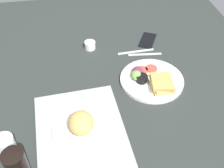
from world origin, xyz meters
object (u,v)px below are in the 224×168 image
at_px(plate_with_salad, 151,80).
at_px(fork, 145,54).
at_px(espresso_cup, 90,45).
at_px(knife, 136,51).
at_px(drinking_glass, 8,150).
at_px(bread_plate_near, 81,126).
at_px(serving_tray, 81,134).
at_px(cell_phone, 148,40).

distance_m(plate_with_salad, fork, 0.21).
bearing_deg(espresso_cup, knife, -106.74).
bearing_deg(plate_with_salad, drinking_glass, 117.33).
xyz_separation_m(plate_with_salad, espresso_cup, (0.31, 0.25, 0.00)).
height_order(plate_with_salad, drinking_glass, drinking_glass).
relative_size(fork, knife, 0.89).
bearing_deg(plate_with_salad, espresso_cup, 38.77).
xyz_separation_m(bread_plate_near, drinking_glass, (-0.07, 0.25, 0.01)).
distance_m(serving_tray, plate_with_salad, 0.42).
relative_size(espresso_cup, fork, 0.33).
relative_size(drinking_glass, fork, 0.71).
bearing_deg(fork, knife, -31.32).
distance_m(drinking_glass, knife, 0.79).
bearing_deg(fork, bread_plate_near, 56.29).
bearing_deg(knife, espresso_cup, -19.66).
bearing_deg(knife, plate_with_salad, 90.93).
bearing_deg(drinking_glass, serving_tray, -76.09).
bearing_deg(knife, fork, 140.22).
height_order(plate_with_salad, fork, plate_with_salad).
height_order(fork, cell_phone, cell_phone).
xyz_separation_m(serving_tray, plate_with_salad, (0.24, -0.34, 0.01)).
bearing_deg(espresso_cup, serving_tray, 170.39).
relative_size(serving_tray, fork, 2.65).
bearing_deg(plate_with_salad, fork, -6.66).
relative_size(bread_plate_near, drinking_glass, 1.76).
relative_size(serving_tray, drinking_glass, 3.71).
relative_size(plate_with_salad, drinking_glass, 2.38).
height_order(plate_with_salad, cell_phone, plate_with_salad).
distance_m(espresso_cup, fork, 0.29).
relative_size(espresso_cup, knife, 0.29).
bearing_deg(drinking_glass, fork, -50.17).
xyz_separation_m(bread_plate_near, fork, (0.44, -0.36, -0.04)).
relative_size(knife, cell_phone, 1.32).
bearing_deg(serving_tray, plate_with_salad, -54.43).
bearing_deg(drinking_glass, plate_with_salad, -62.67).
xyz_separation_m(bread_plate_near, plate_with_salad, (0.23, -0.34, -0.03)).
xyz_separation_m(drinking_glass, cell_phone, (0.63, -0.66, -0.06)).
height_order(bread_plate_near, plate_with_salad, bread_plate_near).
bearing_deg(fork, plate_with_salad, 88.89).
distance_m(plate_with_salad, espresso_cup, 0.39).
distance_m(serving_tray, drinking_glass, 0.26).
distance_m(serving_tray, cell_phone, 0.70).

